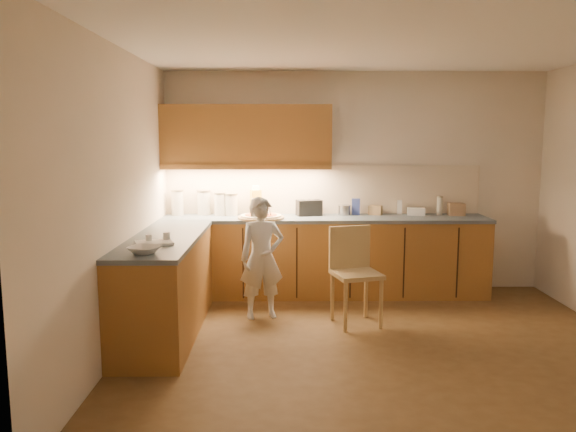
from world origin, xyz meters
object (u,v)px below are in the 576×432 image
object	(u,v)px
child	(262,258)
wooden_chair	(354,268)
toaster	(309,208)
pizza_on_board	(261,217)
oil_jug	(256,202)

from	to	relation	value
child	wooden_chair	bearing A→B (deg)	-23.34
child	wooden_chair	world-z (taller)	child
child	toaster	xyz separation A→B (m)	(0.52, 0.96, 0.39)
pizza_on_board	child	xyz separation A→B (m)	(0.03, -0.70, -0.32)
toaster	child	bearing A→B (deg)	-132.47
toaster	wooden_chair	bearing A→B (deg)	-84.51
pizza_on_board	toaster	size ratio (longest dim) A/B	1.65
wooden_chair	child	bearing A→B (deg)	155.32
pizza_on_board	child	distance (m)	0.77
pizza_on_board	oil_jug	world-z (taller)	oil_jug
child	toaster	bearing A→B (deg)	47.99
child	oil_jug	size ratio (longest dim) A/B	3.54
child	pizza_on_board	bearing A→B (deg)	79.13
child	wooden_chair	distance (m)	0.93
oil_jug	toaster	distance (m)	0.63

